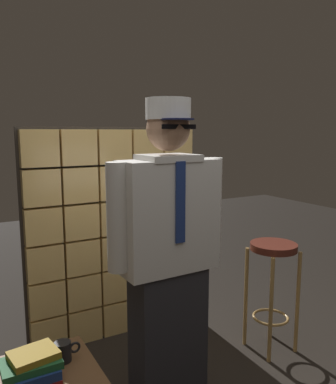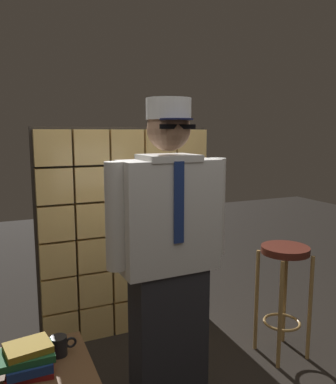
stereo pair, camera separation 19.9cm
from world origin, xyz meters
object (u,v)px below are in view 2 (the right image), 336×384
Objects in this scene: standing_person at (169,257)px; coffee_mug at (60,346)px; side_table at (35,384)px; bar_stool at (284,275)px; book_stack at (28,359)px.

coffee_mug is at bearing -173.42° from standing_person.
side_table is 0.19m from coffee_mug.
standing_person is 1.07m from bar_stool.
book_stack reaches higher than coffee_mug.
book_stack is (-1.77, -0.38, 0.01)m from bar_stool.
standing_person is 0.71m from coffee_mug.
standing_person is 0.86m from book_stack.
side_table is at bearing -169.62° from standing_person.
book_stack is (-0.02, -0.02, 0.14)m from side_table.
bar_stool is 6.52× the size of coffee_mug.
bar_stool is (1.00, 0.20, -0.33)m from standing_person.
standing_person reaches higher than bar_stool.
bar_stool reaches higher than book_stack.
bar_stool reaches higher than side_table.
coffee_mug is at bearing 30.09° from book_stack.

